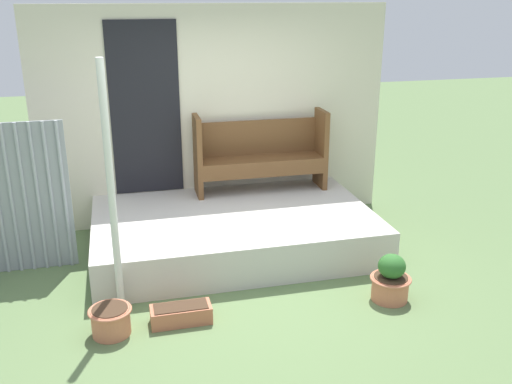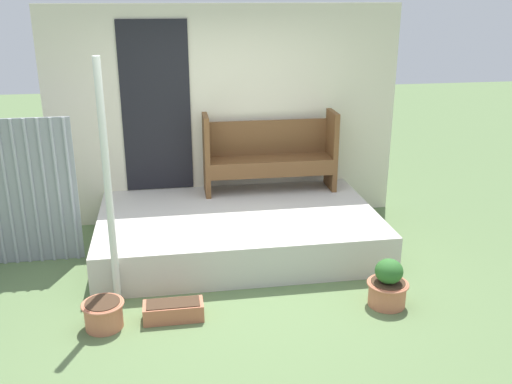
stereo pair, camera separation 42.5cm
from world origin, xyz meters
name	(u,v)px [view 1 (the left image)]	position (x,y,z in m)	size (l,w,h in m)	color
ground_plane	(243,290)	(0.00, 0.00, 0.00)	(24.00, 24.00, 0.00)	#5B7547
porch_slab	(234,231)	(0.11, 0.95, 0.21)	(3.03, 1.90, 0.42)	beige
house_wall	(213,116)	(0.08, 1.93, 1.31)	(4.23, 0.08, 2.60)	beige
support_post	(111,192)	(-1.14, -0.05, 1.12)	(0.07, 0.07, 2.24)	silver
bench	(260,151)	(0.60, 1.66, 0.90)	(1.58, 0.42, 0.95)	brown
flower_pot_left	(111,320)	(-1.23, -0.46, 0.13)	(0.36, 0.36, 0.24)	#C67251
flower_pot_middle	(391,280)	(1.29, -0.49, 0.20)	(0.38, 0.38, 0.46)	#C67251
planter_box_rect	(181,314)	(-0.64, -0.42, 0.08)	(0.52, 0.22, 0.16)	#B76647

